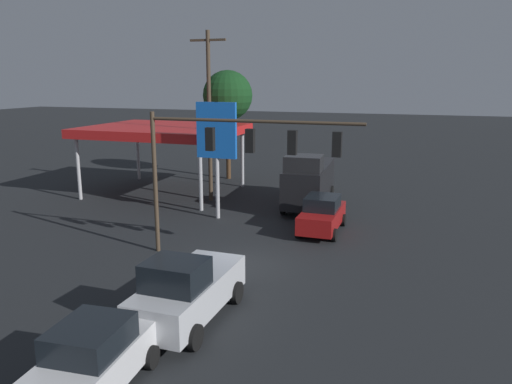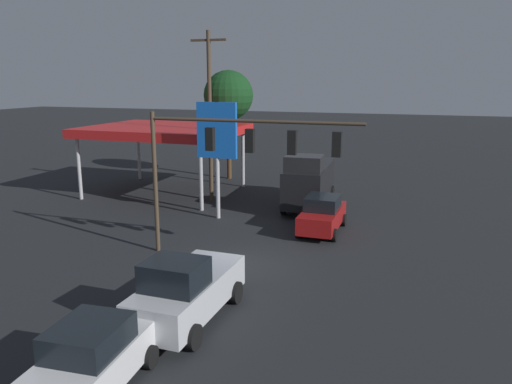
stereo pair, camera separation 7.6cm
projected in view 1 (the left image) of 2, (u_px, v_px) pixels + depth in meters
The scene contains 10 objects.
ground_plane at pixel (241, 266), 21.63m from camera, with size 200.00×200.00×0.00m, color black.
traffic_signal_assembly at pixel (234, 150), 21.20m from camera, with size 9.47×0.43×6.50m.
utility_pole at pixel (209, 114), 32.00m from camera, with size 2.40×0.26×10.87m.
gas_station_canopy at pixel (164, 131), 34.56m from camera, with size 10.11×8.56×4.72m.
price_sign at pixel (217, 136), 27.99m from camera, with size 2.36×0.27×6.66m.
sedan_far at pixel (92, 360), 12.65m from camera, with size 2.32×4.52×1.93m.
sedan_waiting at pixel (322, 214), 26.26m from camera, with size 2.06×4.40×1.93m.
pickup_parked at pixel (187, 290), 16.43m from camera, with size 2.31×5.22×2.40m.
delivery_truck at pixel (309, 181), 31.07m from camera, with size 2.89×6.93×3.58m.
street_tree at pixel (228, 96), 39.07m from camera, with size 3.89×3.89×8.59m.
Camera 1 is at (-7.20, 19.08, 7.92)m, focal length 35.00 mm.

